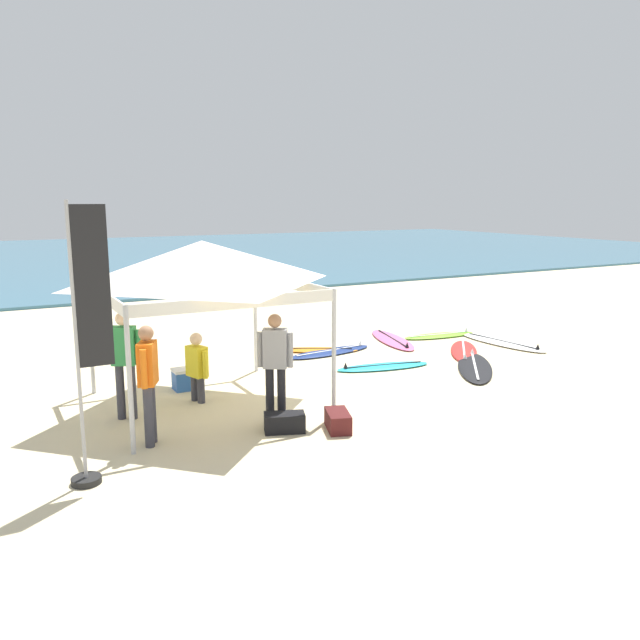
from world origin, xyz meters
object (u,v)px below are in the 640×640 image
at_px(canopy_tent, 202,263).
at_px(gear_bag_by_pole, 285,422).
at_px(surfboard_cyan, 383,366).
at_px(surfboard_white, 502,342).
at_px(banner_flag, 88,357).
at_px(surfboard_lime, 440,335).
at_px(surfboard_navy, 331,352).
at_px(surfboard_pink, 392,340).
at_px(person_yellow, 197,364).
at_px(person_grey, 275,361).
at_px(surfboard_red, 464,351).
at_px(person_green, 124,358).
at_px(surfboard_black, 475,367).
at_px(person_orange, 148,377).
at_px(gear_bag_near_tent, 338,421).
at_px(surfboard_orange, 317,350).
at_px(cooler_box, 187,379).

xyz_separation_m(canopy_tent, gear_bag_by_pole, (0.60, -1.79, -2.25)).
xyz_separation_m(surfboard_cyan, surfboard_white, (3.78, 0.49, -0.00)).
bearing_deg(banner_flag, surfboard_lime, 26.78).
bearing_deg(surfboard_navy, banner_flag, -142.92).
xyz_separation_m(surfboard_pink, person_yellow, (-5.63, -2.29, 0.62)).
bearing_deg(person_grey, canopy_tent, 115.24).
relative_size(surfboard_pink, surfboard_white, 0.98).
relative_size(surfboard_red, banner_flag, 0.59).
bearing_deg(surfboard_pink, person_green, -159.36).
height_order(canopy_tent, surfboard_cyan, canopy_tent).
relative_size(surfboard_black, person_grey, 1.38).
bearing_deg(person_orange, banner_flag, -135.52).
relative_size(person_green, gear_bag_near_tent, 2.85).
bearing_deg(surfboard_lime, surfboard_cyan, -148.37).
relative_size(surfboard_cyan, person_green, 1.21).
distance_m(surfboard_cyan, banner_flag, 6.85).
distance_m(surfboard_cyan, person_yellow, 4.07).
relative_size(canopy_tent, surfboard_cyan, 1.57).
bearing_deg(surfboard_lime, person_grey, -149.19).
bearing_deg(person_green, person_grey, -32.94).
height_order(surfboard_pink, banner_flag, banner_flag).
xyz_separation_m(canopy_tent, surfboard_orange, (3.44, 2.44, -2.35)).
xyz_separation_m(surfboard_white, person_yellow, (-7.79, -0.79, 0.62)).
xyz_separation_m(surfboard_orange, surfboard_lime, (3.44, -0.10, -0.00)).
bearing_deg(banner_flag, cooler_box, 56.56).
bearing_deg(surfboard_black, surfboard_pink, 89.99).
relative_size(surfboard_cyan, cooler_box, 4.14).
relative_size(surfboard_red, surfboard_navy, 0.91).
relative_size(surfboard_cyan, person_orange, 1.21).
bearing_deg(banner_flag, surfboard_orange, 39.78).
xyz_separation_m(canopy_tent, banner_flag, (-2.17, -2.23, -0.81)).
bearing_deg(surfboard_cyan, person_green, -173.37).
bearing_deg(surfboard_lime, person_yellow, -162.97).
relative_size(surfboard_lime, gear_bag_by_pole, 3.36).
xyz_separation_m(surfboard_orange, person_orange, (-4.71, -3.79, 0.95)).
bearing_deg(gear_bag_by_pole, surfboard_cyan, 34.79).
distance_m(canopy_tent, surfboard_lime, 7.64).
bearing_deg(surfboard_orange, person_green, -152.02).
bearing_deg(cooler_box, surfboard_cyan, -7.04).
bearing_deg(surfboard_lime, cooler_box, -169.06).
relative_size(surfboard_cyan, person_grey, 1.21).
xyz_separation_m(canopy_tent, surfboard_black, (5.55, -0.42, -2.35)).
xyz_separation_m(surfboard_pink, surfboard_navy, (-1.93, -0.36, 0.00)).
xyz_separation_m(surfboard_red, surfboard_navy, (-2.69, 1.37, -0.00)).
distance_m(canopy_tent, gear_bag_by_pole, 2.94).
distance_m(surfboard_navy, person_grey, 4.70).
distance_m(canopy_tent, surfboard_orange, 4.83).
bearing_deg(surfboard_pink, surfboard_cyan, -129.41).
bearing_deg(cooler_box, person_yellow, -93.77).
xyz_separation_m(surfboard_pink, surfboard_lime, (1.34, -0.16, 0.00)).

